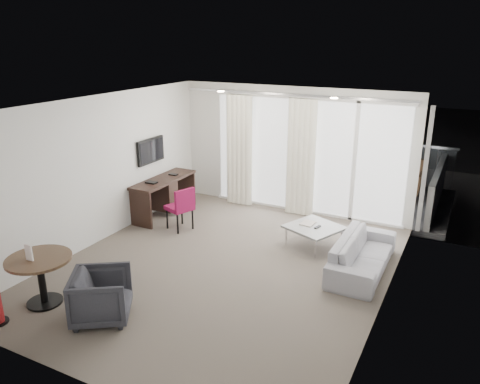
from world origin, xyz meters
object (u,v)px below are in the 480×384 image
at_px(round_table, 42,281).
at_px(tub_armchair, 101,296).
at_px(sofa, 362,254).
at_px(rattan_chair_b, 407,180).
at_px(desk, 164,197).
at_px(desk_chair, 179,208).
at_px(coffee_table, 314,236).
at_px(rattan_chair_a, 362,190).

distance_m(round_table, tub_armchair, 1.00).
xyz_separation_m(sofa, rattan_chair_b, (0.08, 3.97, 0.17)).
bearing_deg(desk, sofa, -7.86).
height_order(desk_chair, coffee_table, desk_chair).
bearing_deg(rattan_chair_a, tub_armchair, -96.45).
xyz_separation_m(round_table, rattan_chair_a, (3.02, 5.87, 0.03)).
xyz_separation_m(coffee_table, rattan_chair_b, (1.05, 3.46, 0.25)).
bearing_deg(tub_armchair, coffee_table, -60.15).
height_order(desk_chair, round_table, desk_chair).
height_order(desk_chair, sofa, desk_chair).
bearing_deg(desk, tub_armchair, -66.56).
bearing_deg(tub_armchair, desk_chair, -18.07).
distance_m(desk_chair, tub_armchair, 3.10).
distance_m(desk_chair, rattan_chair_a, 3.98).
distance_m(round_table, rattan_chair_b, 7.93).
bearing_deg(coffee_table, desk, 178.65).
distance_m(round_table, rattan_chair_a, 6.60).
relative_size(tub_armchair, coffee_table, 0.88).
xyz_separation_m(desk_chair, sofa, (3.52, -0.08, -0.15)).
distance_m(desk, sofa, 4.27).
height_order(round_table, sofa, round_table).
relative_size(desk_chair, round_table, 0.98).
height_order(coffee_table, rattan_chair_b, rattan_chair_b).
relative_size(round_table, coffee_table, 1.05).
height_order(round_table, rattan_chair_b, rattan_chair_b).
bearing_deg(rattan_chair_b, desk, -142.45).
height_order(sofa, rattan_chair_a, rattan_chair_a).
distance_m(coffee_table, rattan_chair_a, 2.40).
height_order(coffee_table, rattan_chair_a, rattan_chair_a).
bearing_deg(desk_chair, rattan_chair_a, 65.28).
bearing_deg(rattan_chair_b, desk_chair, -133.39).
relative_size(tub_armchair, rattan_chair_b, 0.84).
bearing_deg(round_table, tub_armchair, 5.01).
distance_m(desk_chair, round_table, 3.09).
bearing_deg(coffee_table, round_table, -128.03).
relative_size(desk, rattan_chair_a, 2.16).
bearing_deg(sofa, rattan_chair_a, 13.52).
bearing_deg(sofa, coffee_table, 62.40).
xyz_separation_m(sofa, rattan_chair_a, (-0.69, 2.88, 0.11)).
height_order(tub_armchair, coffee_table, tub_armchair).
relative_size(sofa, rattan_chair_b, 2.13).
bearing_deg(coffee_table, desk_chair, -170.53).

